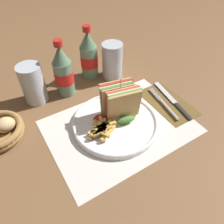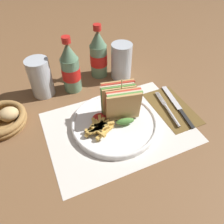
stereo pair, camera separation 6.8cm
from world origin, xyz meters
name	(u,v)px [view 1 (the left image)]	position (x,y,z in m)	size (l,w,h in m)	color
ground_plane	(119,119)	(0.00, 0.00, 0.00)	(4.00, 4.00, 0.00)	brown
placemat	(120,126)	(-0.02, -0.03, 0.00)	(0.45, 0.32, 0.00)	silver
plate_main	(115,122)	(-0.03, -0.01, 0.01)	(0.27, 0.27, 0.02)	white
club_sandwich	(121,102)	(0.01, 0.00, 0.07)	(0.11, 0.11, 0.14)	tan
fries_pile	(102,128)	(-0.08, -0.03, 0.03)	(0.10, 0.09, 0.02)	gold
ketchup_blob	(100,119)	(-0.07, 0.01, 0.03)	(0.05, 0.04, 0.02)	maroon
napkin	(167,102)	(0.19, -0.02, 0.00)	(0.12, 0.21, 0.00)	brown
fork	(166,106)	(0.17, -0.04, 0.01)	(0.04, 0.18, 0.01)	silver
knife	(172,100)	(0.21, -0.03, 0.01)	(0.05, 0.22, 0.00)	black
coke_bottle_near	(63,72)	(-0.09, 0.22, 0.09)	(0.07, 0.07, 0.21)	slate
coke_bottle_far	(89,56)	(0.03, 0.27, 0.09)	(0.07, 0.07, 0.21)	slate
glass_near	(112,63)	(0.11, 0.22, 0.06)	(0.08, 0.08, 0.14)	silver
glass_far	(34,86)	(-0.20, 0.24, 0.06)	(0.08, 0.08, 0.14)	silver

